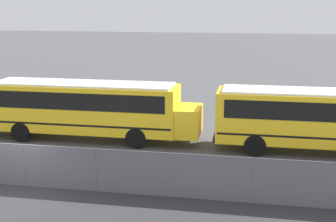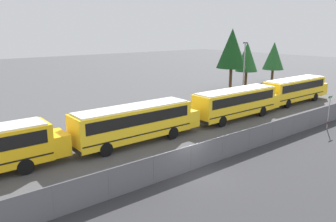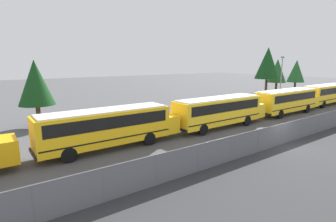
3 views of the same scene
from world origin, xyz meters
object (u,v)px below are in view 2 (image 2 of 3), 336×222
object	(u,v)px
street_sign	(329,111)
tree_1	(274,56)
school_bus_2	(136,121)
school_bus_4	(296,88)
tree_0	(232,49)
school_bus_3	(237,101)
tree_2	(247,57)
light_pole	(244,67)

from	to	relation	value
street_sign	tree_1	bearing A→B (deg)	44.25
school_bus_2	school_bus_4	xyz separation A→B (m)	(24.21, 0.24, 0.00)
street_sign	tree_0	distance (m)	20.96
school_bus_2	school_bus_3	world-z (taller)	same
school_bus_3	tree_2	size ratio (longest dim) A/B	1.62
street_sign	tree_1	distance (m)	28.93
tree_0	tree_2	size ratio (longest dim) A/B	1.30
tree_2	school_bus_3	bearing A→B (deg)	-144.12
tree_0	school_bus_3	bearing A→B (deg)	-136.76
light_pole	tree_2	size ratio (longest dim) A/B	1.05
tree_2	school_bus_4	bearing A→B (deg)	-112.38
school_bus_2	tree_2	world-z (taller)	tree_2
school_bus_2	school_bus_4	distance (m)	24.22
school_bus_3	tree_1	distance (m)	27.64
tree_0	tree_1	size ratio (longest dim) A/B	1.33
school_bus_4	tree_2	xyz separation A→B (m)	(4.80, 11.65, 2.94)
school_bus_4	tree_2	world-z (taller)	tree_2
school_bus_2	street_sign	world-z (taller)	street_sign
street_sign	school_bus_3	bearing A→B (deg)	117.11
tree_2	light_pole	bearing A→B (deg)	-144.04
school_bus_4	tree_1	distance (m)	17.67
light_pole	tree_0	size ratio (longest dim) A/B	0.81
street_sign	tree_2	xyz separation A→B (m)	(12.75, 19.74, 3.13)
school_bus_4	tree_1	xyz separation A→B (m)	(12.67, 12.01, 2.71)
street_sign	tree_2	bearing A→B (deg)	57.14
street_sign	tree_2	world-z (taller)	tree_2
tree_1	school_bus_3	bearing A→B (deg)	-153.17
street_sign	tree_1	size ratio (longest dim) A/B	0.46
street_sign	school_bus_2	bearing A→B (deg)	154.26
school_bus_4	tree_1	bearing A→B (deg)	43.46
school_bus_2	tree_0	world-z (taller)	tree_0
school_bus_2	tree_1	size ratio (longest dim) A/B	1.65
school_bus_2	tree_1	distance (m)	38.96
tree_1	tree_0	bearing A→B (deg)	-174.31
light_pole	tree_0	world-z (taller)	tree_0
street_sign	tree_0	world-z (taller)	tree_0
tree_0	tree_1	xyz separation A→B (m)	(12.69, 1.26, -1.77)
school_bus_3	school_bus_4	distance (m)	11.88
light_pole	tree_1	distance (m)	16.16
school_bus_4	tree_2	distance (m)	12.94
school_bus_4	tree_1	size ratio (longest dim) A/B	1.65
street_sign	tree_0	size ratio (longest dim) A/B	0.34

